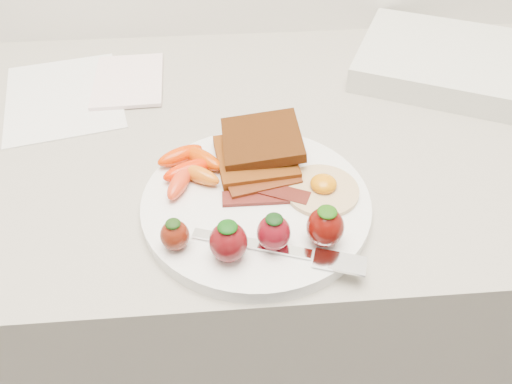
{
  "coord_description": "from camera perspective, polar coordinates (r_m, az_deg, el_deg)",
  "views": [
    {
      "loc": [
        -0.03,
        1.12,
        1.33
      ],
      "look_at": [
        0.0,
        1.54,
        0.93
      ],
      "focal_mm": 35.0,
      "sensor_mm": 36.0,
      "label": 1
    }
  ],
  "objects": [
    {
      "name": "counter",
      "position": [
        1.05,
        -0.96,
        -12.97
      ],
      "size": [
        2.0,
        0.6,
        0.9
      ],
      "primitive_type": "cube",
      "color": "gray",
      "rests_on": "ground"
    },
    {
      "name": "fried_egg",
      "position": [
        0.6,
        7.58,
        0.41
      ],
      "size": [
        0.11,
        0.11,
        0.02
      ],
      "color": "beige",
      "rests_on": "plate"
    },
    {
      "name": "strawberries",
      "position": [
        0.52,
        0.65,
        -4.77
      ],
      "size": [
        0.19,
        0.05,
        0.05
      ],
      "color": "#61190B",
      "rests_on": "plate"
    },
    {
      "name": "plate",
      "position": [
        0.59,
        -0.0,
        -1.33
      ],
      "size": [
        0.27,
        0.27,
        0.02
      ],
      "primitive_type": "cylinder",
      "color": "white",
      "rests_on": "counter"
    },
    {
      "name": "notepad",
      "position": [
        0.85,
        -14.37,
        12.28
      ],
      "size": [
        0.11,
        0.16,
        0.01
      ],
      "primitive_type": "cube",
      "rotation": [
        0.0,
        0.0,
        0.04
      ],
      "color": "white",
      "rests_on": "paper_sheet"
    },
    {
      "name": "bacon_strips",
      "position": [
        0.59,
        1.14,
        0.13
      ],
      "size": [
        0.11,
        0.06,
        0.01
      ],
      "color": "#390505",
      "rests_on": "plate"
    },
    {
      "name": "fork",
      "position": [
        0.53,
        4.0,
        -6.83
      ],
      "size": [
        0.18,
        0.08,
        0.0
      ],
      "color": "white",
      "rests_on": "plate"
    },
    {
      "name": "paper_sheet",
      "position": [
        0.85,
        -21.12,
        10.21
      ],
      "size": [
        0.22,
        0.26,
        0.0
      ],
      "primitive_type": "cube",
      "rotation": [
        0.0,
        0.0,
        0.22
      ],
      "color": "white",
      "rests_on": "counter"
    },
    {
      "name": "baby_carrots",
      "position": [
        0.62,
        -7.58,
        2.8
      ],
      "size": [
        0.09,
        0.11,
        0.02
      ],
      "color": "red",
      "rests_on": "plate"
    },
    {
      "name": "toast_upper",
      "position": [
        0.64,
        0.67,
        6.02
      ],
      "size": [
        0.1,
        0.1,
        0.02
      ],
      "primitive_type": "cube",
      "rotation": [
        0.0,
        -0.1,
        0.02
      ],
      "color": "black",
      "rests_on": "toast_lower"
    },
    {
      "name": "toast_lower",
      "position": [
        0.63,
        -0.05,
        3.87
      ],
      "size": [
        0.11,
        0.11,
        0.01
      ],
      "primitive_type": "cube",
      "rotation": [
        0.0,
        0.0,
        0.11
      ],
      "color": "#502B0B",
      "rests_on": "plate"
    },
    {
      "name": "appliance",
      "position": [
        0.9,
        21.7,
        13.61
      ],
      "size": [
        0.37,
        0.35,
        0.04
      ],
      "primitive_type": "cube",
      "rotation": [
        0.0,
        0.0,
        -0.45
      ],
      "color": "silver",
      "rests_on": "counter"
    }
  ]
}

